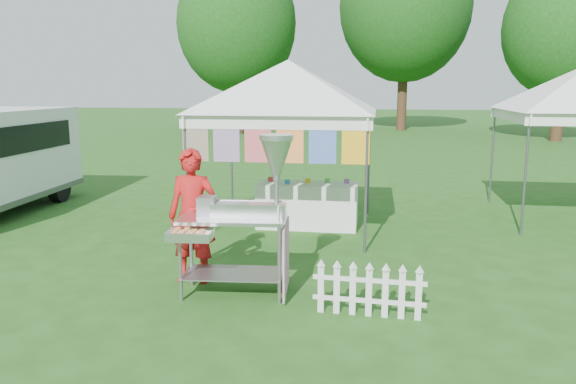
# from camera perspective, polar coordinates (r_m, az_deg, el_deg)

# --- Properties ---
(ground) EXTENTS (120.00, 120.00, 0.00)m
(ground) POSITION_cam_1_polar(r_m,az_deg,el_deg) (7.03, -4.48, -10.50)
(ground) COLOR #244F16
(ground) RESTS_ON ground
(canopy_main) EXTENTS (4.24, 4.24, 3.45)m
(canopy_main) POSITION_cam_1_polar(r_m,az_deg,el_deg) (10.00, 0.02, 13.24)
(canopy_main) COLOR #59595E
(canopy_main) RESTS_ON ground
(tree_left) EXTENTS (6.40, 6.40, 9.53)m
(tree_left) POSITION_cam_1_polar(r_m,az_deg,el_deg) (31.47, -5.21, 16.60)
(tree_left) COLOR #371F14
(tree_left) RESTS_ON ground
(tree_mid) EXTENTS (7.60, 7.60, 11.52)m
(tree_mid) POSITION_cam_1_polar(r_m,az_deg,el_deg) (34.71, 11.84, 18.02)
(tree_mid) COLOR #371F14
(tree_mid) RESTS_ON ground
(tree_right) EXTENTS (5.60, 5.60, 8.42)m
(tree_right) POSITION_cam_1_polar(r_m,az_deg,el_deg) (29.72, 26.34, 14.67)
(tree_right) COLOR #371F14
(tree_right) RESTS_ON ground
(donut_cart) EXTENTS (1.41, 1.08, 1.98)m
(donut_cart) POSITION_cam_1_polar(r_m,az_deg,el_deg) (6.75, -3.96, -1.08)
(donut_cart) COLOR gray
(donut_cart) RESTS_ON ground
(vendor) EXTENTS (0.65, 0.43, 1.76)m
(vendor) POSITION_cam_1_polar(r_m,az_deg,el_deg) (7.40, -9.67, -2.42)
(vendor) COLOR #B31616
(vendor) RESTS_ON ground
(picket_fence) EXTENTS (1.26, 0.09, 0.56)m
(picket_fence) POSITION_cam_1_polar(r_m,az_deg,el_deg) (6.40, 8.22, -9.99)
(picket_fence) COLOR white
(picket_fence) RESTS_ON ground
(display_table) EXTENTS (1.80, 0.70, 0.81)m
(display_table) POSITION_cam_1_polar(r_m,az_deg,el_deg) (10.23, 1.98, -1.36)
(display_table) COLOR white
(display_table) RESTS_ON ground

